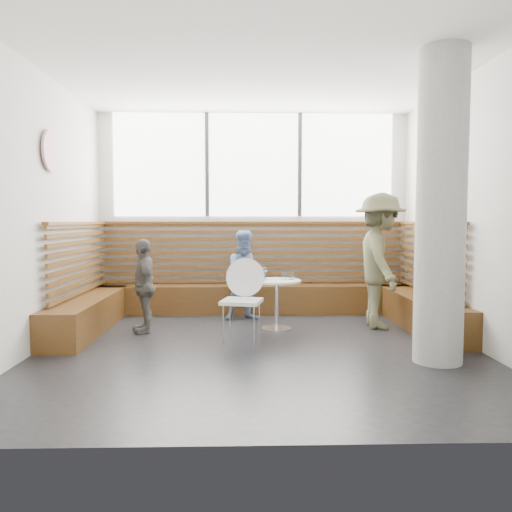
{
  "coord_description": "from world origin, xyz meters",
  "views": [
    {
      "loc": [
        -0.18,
        -5.66,
        1.47
      ],
      "look_at": [
        0.0,
        1.0,
        1.0
      ],
      "focal_mm": 35.0,
      "sensor_mm": 36.0,
      "label": 1
    }
  ],
  "objects_px": {
    "cafe_table": "(277,294)",
    "cafe_chair": "(242,292)",
    "concrete_column": "(441,208)",
    "adult_man": "(380,261)",
    "child_left": "(144,286)",
    "child_back": "(246,275)"
  },
  "relations": [
    {
      "from": "adult_man",
      "to": "child_left",
      "type": "xyz_separation_m",
      "value": [
        -3.19,
        -0.21,
        -0.31
      ]
    },
    {
      "from": "concrete_column",
      "to": "cafe_table",
      "type": "distance_m",
      "value": 2.51
    },
    {
      "from": "concrete_column",
      "to": "cafe_chair",
      "type": "bearing_deg",
      "value": 153.82
    },
    {
      "from": "cafe_chair",
      "to": "adult_man",
      "type": "height_order",
      "value": "adult_man"
    },
    {
      "from": "cafe_chair",
      "to": "child_left",
      "type": "bearing_deg",
      "value": 172.01
    },
    {
      "from": "concrete_column",
      "to": "child_back",
      "type": "relative_size",
      "value": 2.41
    },
    {
      "from": "adult_man",
      "to": "child_back",
      "type": "xyz_separation_m",
      "value": [
        -1.83,
        0.6,
        -0.26
      ]
    },
    {
      "from": "cafe_chair",
      "to": "adult_man",
      "type": "relative_size",
      "value": 0.55
    },
    {
      "from": "concrete_column",
      "to": "adult_man",
      "type": "xyz_separation_m",
      "value": [
        -0.14,
        1.7,
        -0.67
      ]
    },
    {
      "from": "child_back",
      "to": "child_left",
      "type": "height_order",
      "value": "child_back"
    },
    {
      "from": "adult_man",
      "to": "child_back",
      "type": "bearing_deg",
      "value": 74.8
    },
    {
      "from": "cafe_table",
      "to": "cafe_chair",
      "type": "bearing_deg",
      "value": -128.02
    },
    {
      "from": "child_back",
      "to": "child_left",
      "type": "bearing_deg",
      "value": -162.79
    },
    {
      "from": "cafe_chair",
      "to": "adult_man",
      "type": "bearing_deg",
      "value": 32.79
    },
    {
      "from": "concrete_column",
      "to": "cafe_chair",
      "type": "distance_m",
      "value": 2.49
    },
    {
      "from": "child_back",
      "to": "child_left",
      "type": "xyz_separation_m",
      "value": [
        -1.36,
        -0.81,
        -0.05
      ]
    },
    {
      "from": "cafe_table",
      "to": "cafe_chair",
      "type": "relative_size",
      "value": 0.67
    },
    {
      "from": "child_back",
      "to": "child_left",
      "type": "distance_m",
      "value": 1.58
    },
    {
      "from": "concrete_column",
      "to": "adult_man",
      "type": "height_order",
      "value": "concrete_column"
    },
    {
      "from": "cafe_table",
      "to": "cafe_chair",
      "type": "height_order",
      "value": "cafe_chair"
    },
    {
      "from": "concrete_column",
      "to": "cafe_table",
      "type": "bearing_deg",
      "value": 134.23
    },
    {
      "from": "concrete_column",
      "to": "child_left",
      "type": "bearing_deg",
      "value": 155.89
    }
  ]
}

